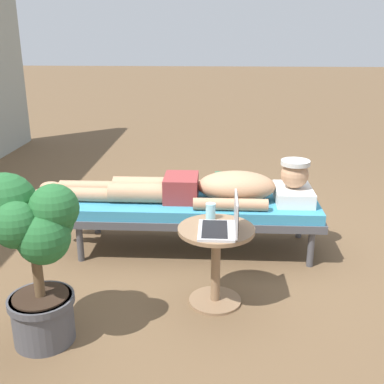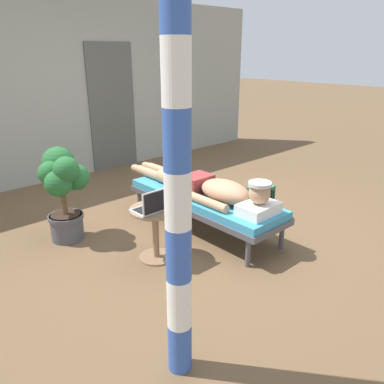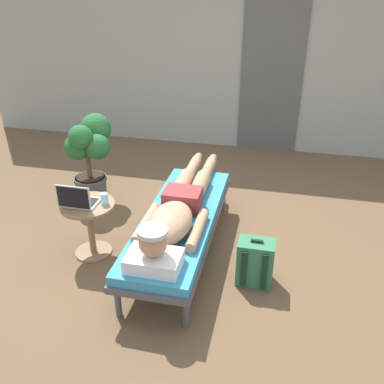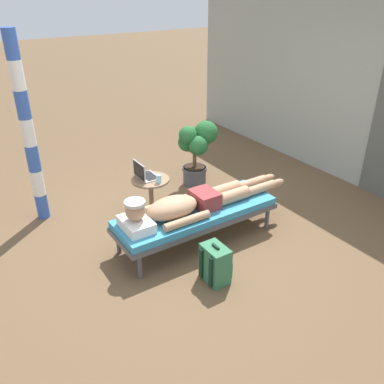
{
  "view_description": "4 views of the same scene",
  "coord_description": "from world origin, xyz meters",
  "views": [
    {
      "loc": [
        -3.44,
        -0.19,
        1.69
      ],
      "look_at": [
        0.02,
        -0.0,
        0.5
      ],
      "focal_mm": 44.54,
      "sensor_mm": 36.0,
      "label": 1
    },
    {
      "loc": [
        -2.69,
        -2.85,
        1.91
      ],
      "look_at": [
        -0.11,
        -0.03,
        0.49
      ],
      "focal_mm": 35.76,
      "sensor_mm": 36.0,
      "label": 2
    },
    {
      "loc": [
        0.89,
        -3.12,
        2.35
      ],
      "look_at": [
        0.15,
        0.12,
        0.58
      ],
      "focal_mm": 39.15,
      "sensor_mm": 36.0,
      "label": 3
    },
    {
      "loc": [
        3.42,
        -2.28,
        2.74
      ],
      "look_at": [
        0.14,
        -0.13,
        0.7
      ],
      "focal_mm": 38.16,
      "sensor_mm": 36.0,
      "label": 4
    }
  ],
  "objects": [
    {
      "name": "drink_glass",
      "position": [
        -0.58,
        -0.15,
        0.57
      ],
      "size": [
        0.06,
        0.06,
        0.1
      ],
      "primitive_type": "cylinder",
      "color": "#99D8E5",
      "rests_on": "side_table"
    },
    {
      "name": "laptop",
      "position": [
        -0.79,
        -0.24,
        0.58
      ],
      "size": [
        0.31,
        0.24,
        0.23
      ],
      "color": "silver",
      "rests_on": "side_table"
    },
    {
      "name": "potted_plant",
      "position": [
        -1.16,
        0.79,
        0.6
      ],
      "size": [
        0.49,
        0.58,
        0.97
      ],
      "color": "#4C4C51",
      "rests_on": "ground"
    },
    {
      "name": "ground_plane",
      "position": [
        0.0,
        0.0,
        0.0
      ],
      "size": [
        40.0,
        40.0,
        0.0
      ],
      "primitive_type": "plane",
      "color": "brown"
    },
    {
      "name": "backpack",
      "position": [
        0.78,
        -0.27,
        0.2
      ],
      "size": [
        0.3,
        0.26,
        0.42
      ],
      "color": "#33724C",
      "rests_on": "ground"
    },
    {
      "name": "house_door_panel",
      "position": [
        0.66,
        2.77,
        1.02
      ],
      "size": [
        0.84,
        0.03,
        2.04
      ],
      "primitive_type": "cube",
      "color": "#545651",
      "rests_on": "ground"
    },
    {
      "name": "house_wall_back",
      "position": [
        0.07,
        2.88,
        1.35
      ],
      "size": [
        7.6,
        0.2,
        2.7
      ],
      "primitive_type": "cube",
      "color": "#999E93",
      "rests_on": "ground"
    },
    {
      "name": "lounge_chair",
      "position": [
        0.07,
        -0.03,
        0.35
      ],
      "size": [
        0.63,
        1.94,
        0.42
      ],
      "color": "#4C4C51",
      "rests_on": "ground"
    },
    {
      "name": "side_table",
      "position": [
        -0.73,
        -0.19,
        0.36
      ],
      "size": [
        0.48,
        0.48,
        0.52
      ],
      "color": "#8C6B4C",
      "rests_on": "ground"
    },
    {
      "name": "person_reclining",
      "position": [
        0.07,
        -0.12,
        0.52
      ],
      "size": [
        0.53,
        2.17,
        0.33
      ],
      "color": "white",
      "rests_on": "lounge_chair"
    }
  ]
}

